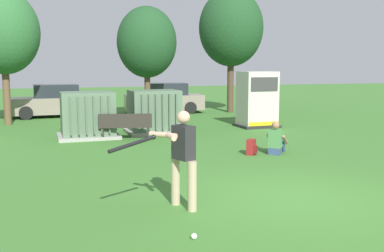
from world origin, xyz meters
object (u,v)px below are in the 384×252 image
object	(u,v)px
batter	(181,154)
parked_car_leftmost	(54,102)
transformer_west	(88,116)
backpack	(251,147)
generator_enclosure	(257,100)
park_bench	(126,124)
transformer_mid_west	(154,112)
sports_ball	(194,236)
seated_spectator	(276,141)
parked_car_left_of_center	(165,99)

from	to	relation	value
batter	parked_car_leftmost	world-z (taller)	batter
batter	parked_car_leftmost	distance (m)	16.12
transformer_west	backpack	distance (m)	6.22
transformer_west	generator_enclosure	distance (m)	7.03
generator_enclosure	batter	size ratio (longest dim) A/B	1.32
park_bench	parked_car_leftmost	xyz separation A→B (m)	(-2.04, 8.29, 0.22)
transformer_mid_west	transformer_west	bearing A→B (deg)	-171.68
sports_ball	batter	bearing A→B (deg)	79.63
park_bench	transformer_west	bearing A→B (deg)	141.84
backpack	generator_enclosure	bearing A→B (deg)	61.28
sports_ball	transformer_mid_west	bearing A→B (deg)	78.68
sports_ball	parked_car_leftmost	distance (m)	17.54
generator_enclosure	parked_car_leftmost	bearing A→B (deg)	139.46
transformer_west	batter	bearing A→B (deg)	-85.53
sports_ball	backpack	size ratio (longest dim) A/B	0.20
transformer_west	seated_spectator	xyz separation A→B (m)	(4.78, -4.81, -0.41)
backpack	sports_ball	bearing A→B (deg)	-123.95
batter	backpack	distance (m)	5.29
parked_car_leftmost	seated_spectator	bearing A→B (deg)	-65.11
batter	sports_ball	size ratio (longest dim) A/B	19.33
transformer_west	parked_car_leftmost	world-z (taller)	same
generator_enclosure	seated_spectator	xyz separation A→B (m)	(-2.20, -5.46, -0.76)
transformer_west	seated_spectator	distance (m)	6.80
batter	parked_car_left_of_center	world-z (taller)	batter
backpack	parked_car_leftmost	bearing A→B (deg)	112.29
generator_enclosure	backpack	world-z (taller)	generator_enclosure
generator_enclosure	park_bench	xyz separation A→B (m)	(-5.82, -1.57, -0.60)
transformer_west	parked_car_left_of_center	size ratio (longest dim) A/B	0.48
transformer_mid_west	parked_car_leftmost	xyz separation A→B (m)	(-3.38, 7.01, -0.04)
generator_enclosure	parked_car_left_of_center	bearing A→B (deg)	106.91
generator_enclosure	sports_ball	size ratio (longest dim) A/B	25.56
park_bench	parked_car_leftmost	size ratio (longest dim) A/B	0.43
parked_car_leftmost	transformer_mid_west	bearing A→B (deg)	-64.25
parked_car_leftmost	generator_enclosure	bearing A→B (deg)	-40.54
transformer_mid_west	batter	world-z (taller)	batter
transformer_mid_west	seated_spectator	size ratio (longest dim) A/B	2.18
batter	parked_car_left_of_center	size ratio (longest dim) A/B	0.40
park_bench	backpack	xyz separation A→B (m)	(2.90, -3.76, -0.32)
parked_car_leftmost	parked_car_left_of_center	size ratio (longest dim) A/B	0.97
transformer_west	transformer_mid_west	distance (m)	2.54
generator_enclosure	batter	xyz separation A→B (m)	(-6.31, -9.32, -0.16)
backpack	parked_car_leftmost	world-z (taller)	parked_car_leftmost
park_bench	batter	distance (m)	7.78
generator_enclosure	batter	world-z (taller)	generator_enclosure
parked_car_left_of_center	parked_car_leftmost	bearing A→B (deg)	-178.92
generator_enclosure	sports_ball	xyz separation A→B (m)	(-6.57, -10.75, -1.09)
transformer_mid_west	seated_spectator	xyz separation A→B (m)	(2.27, -5.18, -0.41)
transformer_mid_west	parked_car_left_of_center	distance (m)	7.51
transformer_west	generator_enclosure	size ratio (longest dim) A/B	0.91
sports_ball	backpack	bearing A→B (deg)	56.05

